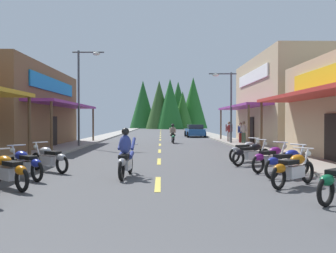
# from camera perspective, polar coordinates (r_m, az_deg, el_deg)

# --- Properties ---
(ground) EXTENTS (10.12, 97.06, 0.10)m
(ground) POSITION_cam_1_polar(r_m,az_deg,el_deg) (35.06, -1.25, -2.12)
(ground) COLOR #4C4C4F
(sidewalk_left) EXTENTS (2.21, 97.06, 0.12)m
(sidewalk_left) POSITION_cam_1_polar(r_m,az_deg,el_deg) (35.61, -11.22, -1.91)
(sidewalk_left) COLOR #9E9991
(sidewalk_left) RESTS_ON ground
(sidewalk_right) EXTENTS (2.21, 97.06, 0.12)m
(sidewalk_right) POSITION_cam_1_polar(r_m,az_deg,el_deg) (35.58, 8.73, -1.91)
(sidewalk_right) COLOR gray
(sidewalk_right) RESTS_ON ground
(centerline_dashes) EXTENTS (0.16, 72.74, 0.01)m
(centerline_dashes) POSITION_cam_1_polar(r_m,az_deg,el_deg) (38.95, -1.23, -1.74)
(centerline_dashes) COLOR #E0C64C
(centerline_dashes) RESTS_ON ground
(storefront_right_far) EXTENTS (9.92, 12.20, 6.72)m
(storefront_right_far) POSITION_cam_1_polar(r_m,az_deg,el_deg) (30.13, 20.78, 3.82)
(storefront_right_far) COLOR tan
(storefront_right_far) RESTS_ON ground
(streetlamp_left) EXTENTS (2.11, 0.30, 6.51)m
(streetlamp_left) POSITION_cam_1_polar(r_m,az_deg,el_deg) (24.83, -13.37, 6.47)
(streetlamp_left) COLOR #474C51
(streetlamp_left) RESTS_ON ground
(streetlamp_right) EXTENTS (2.11, 0.30, 5.50)m
(streetlamp_right) POSITION_cam_1_polar(r_m,az_deg,el_deg) (27.80, 9.34, 4.71)
(streetlamp_right) COLOR #474C51
(streetlamp_right) RESTS_ON ground
(motorcycle_parked_right_2) EXTENTS (1.71, 1.45, 1.04)m
(motorcycle_parked_right_2) POSITION_cam_1_polar(r_m,az_deg,el_deg) (10.32, 19.36, -6.35)
(motorcycle_parked_right_2) COLOR black
(motorcycle_parked_right_2) RESTS_ON ground
(motorcycle_parked_right_3) EXTENTS (1.86, 1.22, 1.04)m
(motorcycle_parked_right_3) POSITION_cam_1_polar(r_m,az_deg,el_deg) (11.95, 18.50, -5.37)
(motorcycle_parked_right_3) COLOR black
(motorcycle_parked_right_3) RESTS_ON ground
(motorcycle_parked_right_4) EXTENTS (1.78, 1.36, 1.04)m
(motorcycle_parked_right_4) POSITION_cam_1_polar(r_m,az_deg,el_deg) (13.11, 16.15, -4.81)
(motorcycle_parked_right_4) COLOR black
(motorcycle_parked_right_4) RESTS_ON ground
(motorcycle_parked_right_5) EXTENTS (1.87, 1.21, 1.04)m
(motorcycle_parked_right_5) POSITION_cam_1_polar(r_m,az_deg,el_deg) (14.81, 13.17, -4.15)
(motorcycle_parked_right_5) COLOR black
(motorcycle_parked_right_5) RESTS_ON ground
(motorcycle_parked_right_6) EXTENTS (1.79, 1.34, 1.04)m
(motorcycle_parked_right_6) POSITION_cam_1_polar(r_m,az_deg,el_deg) (16.08, 12.30, -3.75)
(motorcycle_parked_right_6) COLOR black
(motorcycle_parked_right_6) RESTS_ON ground
(motorcycle_parked_left_1) EXTENTS (1.66, 1.50, 1.04)m
(motorcycle_parked_left_1) POSITION_cam_1_polar(r_m,az_deg,el_deg) (10.33, -24.12, -6.38)
(motorcycle_parked_left_1) COLOR black
(motorcycle_parked_left_1) RESTS_ON ground
(motorcycle_parked_left_2) EXTENTS (1.65, 1.52, 1.04)m
(motorcycle_parked_left_2) POSITION_cam_1_polar(r_m,az_deg,el_deg) (11.77, -21.88, -5.48)
(motorcycle_parked_left_2) COLOR black
(motorcycle_parked_left_2) RESTS_ON ground
(motorcycle_parked_left_3) EXTENTS (1.75, 1.40, 1.04)m
(motorcycle_parked_left_3) POSITION_cam_1_polar(r_m,az_deg,el_deg) (13.18, -18.43, -4.79)
(motorcycle_parked_left_3) COLOR black
(motorcycle_parked_left_3) RESTS_ON ground
(rider_cruising_lead) EXTENTS (0.61, 2.14, 1.57)m
(rider_cruising_lead) POSITION_cam_1_polar(r_m,az_deg,el_deg) (11.41, -6.76, -4.78)
(rider_cruising_lead) COLOR black
(rider_cruising_lead) RESTS_ON ground
(rider_cruising_trailing) EXTENTS (0.60, 2.14, 1.57)m
(rider_cruising_trailing) POSITION_cam_1_polar(r_m,az_deg,el_deg) (28.69, 0.76, -1.37)
(rider_cruising_trailing) COLOR black
(rider_cruising_trailing) RESTS_ON ground
(pedestrian_by_shop) EXTENTS (0.49, 0.41, 1.66)m
(pedestrian_by_shop) POSITION_cam_1_polar(r_m,az_deg,el_deg) (28.17, 11.50, -0.81)
(pedestrian_by_shop) COLOR maroon
(pedestrian_by_shop) RESTS_ON ground
(pedestrian_browsing) EXTENTS (0.52, 0.39, 1.74)m
(pedestrian_browsing) POSITION_cam_1_polar(r_m,az_deg,el_deg) (29.46, 9.71, -0.63)
(pedestrian_browsing) COLOR #B2A599
(pedestrian_browsing) RESTS_ON ground
(pedestrian_waiting) EXTENTS (0.44, 0.44, 1.77)m
(pedestrian_waiting) POSITION_cam_1_polar(r_m,az_deg,el_deg) (27.74, 11.97, -0.69)
(pedestrian_waiting) COLOR #3F593F
(pedestrian_waiting) RESTS_ON ground
(parked_car_curbside) EXTENTS (2.15, 4.34, 1.40)m
(parked_car_curbside) POSITION_cam_1_polar(r_m,az_deg,el_deg) (40.02, 4.31, -0.70)
(parked_car_curbside) COLOR #1E4C8C
(parked_car_curbside) RESTS_ON ground
(treeline_backdrop) EXTENTS (19.22, 13.93, 12.57)m
(treeline_backdrop) POSITION_cam_1_polar(r_m,az_deg,el_deg) (85.66, 0.47, 3.53)
(treeline_backdrop) COLOR #2F5223
(treeline_backdrop) RESTS_ON ground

